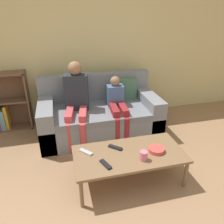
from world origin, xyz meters
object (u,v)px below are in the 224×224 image
Objects in this scene: cup_near at (144,156)px; snack_bowl at (156,150)px; person_adult at (76,97)px; person_child at (117,104)px; couch at (100,115)px; tv_remote_2 at (86,152)px; coffee_table at (129,155)px; tv_remote_0 at (115,147)px; tv_remote_1 at (106,164)px; bookshelf at (3,107)px.

snack_bowl is at bearing 28.69° from cup_near.
person_child is at bearing 4.48° from person_adult.
tv_remote_2 is at bearing -108.94° from couch.
tv_remote_2 is at bearing 168.08° from snack_bowl.
coffee_table is at bearing 126.41° from cup_near.
tv_remote_0 reaches higher than coffee_table.
person_adult reaches higher than cup_near.
tv_remote_2 is (-0.59, 0.27, -0.04)m from cup_near.
tv_remote_1 is at bearing -170.93° from snack_bowl.
bookshelf is 0.77× the size of coffee_table.
tv_remote_1 is (-0.45, -1.19, -0.14)m from person_child.
bookshelf is 1.33m from person_adult.
tv_remote_0 is 0.35m from tv_remote_2.
tv_remote_0 is at bearing -103.09° from person_child.
coffee_table is at bearing -91.70° from tv_remote_0.
bookshelf is at bearing 84.45° from tv_remote_2.
person_adult is at bearing 76.08° from tv_remote_1.
person_adult is 6.72× the size of tv_remote_1.
person_child reaches higher than couch.
bookshelf is 2.53m from cup_near.
snack_bowl is (0.31, -0.04, 0.05)m from coffee_table.
couch is at bearing 98.98° from cup_near.
couch is 1.32m from snack_bowl.
cup_near is at bearing -66.69° from tv_remote_2.
tv_remote_0 is (-0.13, 0.13, 0.04)m from coffee_table.
person_adult is 1.08m from tv_remote_0.
cup_near is 0.23m from snack_bowl.
tv_remote_2 is 0.86× the size of snack_bowl.
tv_remote_1 is at bearing -54.43° from bookshelf.
snack_bowl reaches higher than tv_remote_1.
coffee_table is 0.49m from tv_remote_2.
tv_remote_0 is at bearing 158.81° from snack_bowl.
snack_bowl is at bearing -71.67° from couch.
person_adult is (-0.46, 1.11, 0.33)m from coffee_table.
couch is at bearing 60.34° from tv_remote_1.
person_child is 1.12m from tv_remote_2.
person_adult is at bearing 112.67° from coffee_table.
bookshelf is 6.13× the size of tv_remote_0.
bookshelf reaches higher than tv_remote_0.
bookshelf is 2.26m from tv_remote_1.
tv_remote_2 is at bearing 154.88° from cup_near.
tv_remote_1 is at bearing 178.53° from cup_near.
tv_remote_1 is (-0.42, 0.01, -0.04)m from cup_near.
tv_remote_2 is at bearing 101.60° from tv_remote_1.
tv_remote_2 is at bearing 133.95° from tv_remote_0.
coffee_table is 7.11× the size of tv_remote_1.
person_child is (0.14, 1.05, 0.18)m from coffee_table.
person_child is at bearing 48.21° from tv_remote_1.
bookshelf is at bearing 133.65° from coffee_table.
tv_remote_0 is (-0.27, -0.92, -0.14)m from person_child.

